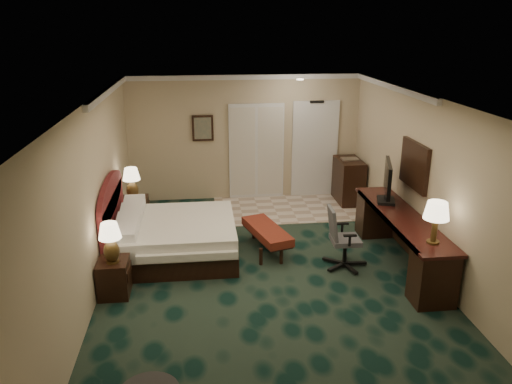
{
  "coord_description": "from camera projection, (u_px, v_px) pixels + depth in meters",
  "views": [
    {
      "loc": [
        -0.97,
        -6.8,
        3.75
      ],
      "look_at": [
        -0.12,
        0.6,
        1.19
      ],
      "focal_mm": 35.0,
      "sensor_mm": 36.0,
      "label": 1
    }
  ],
  "objects": [
    {
      "name": "desk_chair",
      "position": [
        346.0,
        237.0,
        7.9
      ],
      "size": [
        0.61,
        0.57,
        1.01
      ],
      "primitive_type": null,
      "rotation": [
        0.0,
        0.0,
        -0.03
      ],
      "color": "#535353",
      "rests_on": "ground"
    },
    {
      "name": "floor",
      "position": [
        268.0,
        277.0,
        7.71
      ],
      "size": [
        5.0,
        7.5,
        0.0
      ],
      "primitive_type": "cube",
      "color": "black",
      "rests_on": "ground"
    },
    {
      "name": "wall_art",
      "position": [
        203.0,
        128.0,
        10.58
      ],
      "size": [
        0.45,
        0.06,
        0.55
      ],
      "primitive_type": "cube",
      "color": "#526259",
      "rests_on": "wall_back"
    },
    {
      "name": "nightstand_far",
      "position": [
        135.0,
        214.0,
        9.38
      ],
      "size": [
        0.49,
        0.56,
        0.62
      ],
      "primitive_type": "cube",
      "color": "black",
      "rests_on": "ground"
    },
    {
      "name": "wall_left",
      "position": [
        93.0,
        201.0,
        7.01
      ],
      "size": [
        0.0,
        7.5,
        2.7
      ],
      "primitive_type": "cube",
      "color": "#BFAF8C",
      "rests_on": "ground"
    },
    {
      "name": "wall_front",
      "position": [
        337.0,
        358.0,
        3.75
      ],
      "size": [
        5.0,
        0.0,
        2.7
      ],
      "primitive_type": "cube",
      "color": "#BFAF8C",
      "rests_on": "ground"
    },
    {
      "name": "bed_bench",
      "position": [
        267.0,
        239.0,
        8.56
      ],
      "size": [
        0.77,
        1.33,
        0.42
      ],
      "primitive_type": "cube",
      "rotation": [
        0.0,
        0.0,
        0.29
      ],
      "color": "maroon",
      "rests_on": "ground"
    },
    {
      "name": "desk",
      "position": [
        400.0,
        240.0,
        8.01
      ],
      "size": [
        0.63,
        2.9,
        0.84
      ],
      "primitive_type": "cube",
      "color": "black",
      "rests_on": "ground"
    },
    {
      "name": "closet_doors",
      "position": [
        256.0,
        152.0,
        10.89
      ],
      "size": [
        1.2,
        0.06,
        2.1
      ],
      "primitive_type": "cube",
      "color": "beige",
      "rests_on": "ground"
    },
    {
      "name": "minibar",
      "position": [
        348.0,
        181.0,
        10.81
      ],
      "size": [
        0.5,
        0.9,
        0.95
      ],
      "primitive_type": "cube",
      "color": "black",
      "rests_on": "ground"
    },
    {
      "name": "wall_back",
      "position": [
        245.0,
        138.0,
        10.8
      ],
      "size": [
        5.0,
        0.0,
        2.7
      ],
      "primitive_type": "cube",
      "color": "#BFAF8C",
      "rests_on": "ground"
    },
    {
      "name": "bed",
      "position": [
        176.0,
        238.0,
        8.33
      ],
      "size": [
        1.96,
        1.81,
        0.62
      ],
      "primitive_type": "cube",
      "color": "white",
      "rests_on": "ground"
    },
    {
      "name": "lamp_near",
      "position": [
        111.0,
        243.0,
        6.92
      ],
      "size": [
        0.36,
        0.36,
        0.59
      ],
      "primitive_type": null,
      "rotation": [
        0.0,
        0.0,
        -0.14
      ],
      "color": "#322210",
      "rests_on": "nightstand_near"
    },
    {
      "name": "ceiling",
      "position": [
        269.0,
        102.0,
        6.84
      ],
      "size": [
        5.0,
        7.5,
        0.0
      ],
      "primitive_type": "cube",
      "color": "white",
      "rests_on": "wall_back"
    },
    {
      "name": "nightstand_near",
      "position": [
        114.0,
        278.0,
        7.14
      ],
      "size": [
        0.43,
        0.49,
        0.54
      ],
      "primitive_type": "cube",
      "color": "black",
      "rests_on": "ground"
    },
    {
      "name": "lamp_far",
      "position": [
        132.0,
        184.0,
        9.18
      ],
      "size": [
        0.34,
        0.34,
        0.6
      ],
      "primitive_type": null,
      "rotation": [
        0.0,
        0.0,
        0.07
      ],
      "color": "#322210",
      "rests_on": "nightstand_far"
    },
    {
      "name": "wall_mirror",
      "position": [
        414.0,
        165.0,
        8.04
      ],
      "size": [
        0.05,
        0.95,
        0.75
      ],
      "primitive_type": "cube",
      "color": "white",
      "rests_on": "wall_right"
    },
    {
      "name": "crown_molding",
      "position": [
        269.0,
        106.0,
        6.85
      ],
      "size": [
        5.0,
        7.5,
        0.1
      ],
      "primitive_type": null,
      "color": "silver",
      "rests_on": "wall_back"
    },
    {
      "name": "tile_patch",
      "position": [
        291.0,
        208.0,
        10.53
      ],
      "size": [
        3.2,
        1.7,
        0.01
      ],
      "primitive_type": "cube",
      "color": "tan",
      "rests_on": "ground"
    },
    {
      "name": "headboard",
      "position": [
        112.0,
        218.0,
        8.16
      ],
      "size": [
        0.12,
        2.0,
        1.4
      ],
      "primitive_type": null,
      "color": "#520C18",
      "rests_on": "ground"
    },
    {
      "name": "entry_door",
      "position": [
        315.0,
        150.0,
        11.04
      ],
      "size": [
        1.02,
        0.06,
        2.18
      ],
      "primitive_type": "cube",
      "color": "silver",
      "rests_on": "ground"
    },
    {
      "name": "wall_right",
      "position": [
        432.0,
        189.0,
        7.55
      ],
      "size": [
        0.0,
        7.5,
        2.7
      ],
      "primitive_type": "cube",
      "color": "#BFAF8C",
      "rests_on": "ground"
    },
    {
      "name": "tv",
      "position": [
        387.0,
        182.0,
        8.37
      ],
      "size": [
        0.34,
        0.88,
        0.7
      ],
      "primitive_type": "cube",
      "rotation": [
        0.0,
        0.0,
        -0.3
      ],
      "color": "black",
      "rests_on": "desk"
    },
    {
      "name": "desk_lamp",
      "position": [
        435.0,
        222.0,
        6.81
      ],
      "size": [
        0.43,
        0.43,
        0.62
      ],
      "primitive_type": null,
      "rotation": [
        0.0,
        0.0,
        0.27
      ],
      "color": "#322210",
      "rests_on": "desk"
    }
  ]
}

